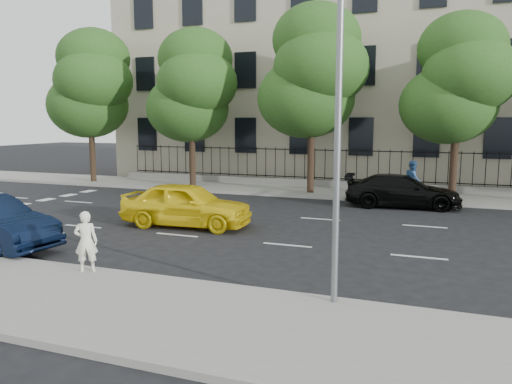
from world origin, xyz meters
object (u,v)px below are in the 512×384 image
(yellow_taxi, at_px, (186,204))
(black_sedan, at_px, (402,191))
(woman_near, at_px, (86,241))
(street_light, at_px, (345,62))

(yellow_taxi, relative_size, black_sedan, 0.95)
(yellow_taxi, distance_m, woman_near, 6.33)
(black_sedan, distance_m, woman_near, 15.03)
(black_sedan, bearing_deg, woman_near, 148.45)
(black_sedan, bearing_deg, street_light, 173.14)
(street_light, bearing_deg, black_sedan, 88.42)
(yellow_taxi, xyz_separation_m, black_sedan, (7.22, 7.17, -0.09))
(woman_near, bearing_deg, yellow_taxi, -114.64)
(street_light, distance_m, black_sedan, 13.58)
(woman_near, bearing_deg, black_sedan, -146.11)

